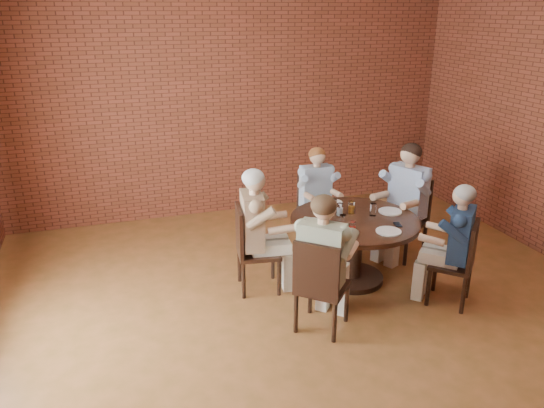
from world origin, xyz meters
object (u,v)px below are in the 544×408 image
object	(u,v)px
chair_d	(320,283)
diner_c	(258,231)
diner_d	(323,263)
chair_e	(460,260)
diner_e	(454,245)
smartphone	(398,224)
chair_c	(250,246)
chair_a	(408,213)
chair_b	(314,206)
diner_b	(317,198)
dining_table	(354,237)
diner_a	(405,202)

from	to	relation	value
chair_d	diner_c	bearing A→B (deg)	-30.63
diner_d	chair_e	world-z (taller)	diner_d
diner_e	smartphone	distance (m)	0.60
chair_d	diner_e	xyz separation A→B (m)	(1.50, 0.09, 0.13)
diner_c	diner_e	distance (m)	2.01
chair_c	chair_e	distance (m)	2.17
chair_d	chair_e	xyz separation A→B (m)	(1.56, 0.03, -0.02)
chair_a	chair_e	xyz separation A→B (m)	(-0.16, -1.24, -0.03)
chair_b	chair_e	world-z (taller)	chair_e
chair_a	chair_b	xyz separation A→B (m)	(-0.96, 0.67, -0.03)
diner_b	diner_c	size ratio (longest dim) A/B	0.94
chair_c	chair_d	xyz separation A→B (m)	(0.38, -0.99, -0.00)
chair_c	diner_d	distance (m)	1.04
chair_a	chair_c	world-z (taller)	chair_a
chair_b	diner_e	distance (m)	2.01
dining_table	chair_c	bearing A→B (deg)	171.77
dining_table	diner_d	bearing A→B (deg)	-132.62
diner_a	diner_c	bearing A→B (deg)	-107.54
diner_a	chair_c	size ratio (longest dim) A/B	1.48
dining_table	chair_b	xyz separation A→B (m)	(-0.01, 1.12, -0.03)
chair_b	chair_e	distance (m)	2.07
chair_d	chair_e	world-z (taller)	chair_d
chair_c	smartphone	world-z (taller)	chair_c
diner_b	diner_d	xyz separation A→B (m)	(-0.69, -1.80, 0.04)
chair_c	chair_a	bearing A→B (deg)	-74.17
chair_c	chair_e	size ratio (longest dim) A/B	1.04
diner_a	chair_b	bearing A→B (deg)	-154.14
diner_b	diner_d	world-z (taller)	diner_d
chair_c	chair_d	world-z (taller)	chair_c
chair_d	smartphone	world-z (taller)	chair_d
chair_d	diner_d	xyz separation A→B (m)	(0.06, 0.07, 0.17)
diner_b	diner_e	world-z (taller)	diner_e
smartphone	diner_d	bearing A→B (deg)	-141.47
chair_c	chair_d	distance (m)	1.06
diner_a	smartphone	bearing A→B (deg)	-61.30
diner_a	smartphone	world-z (taller)	diner_a
dining_table	diner_d	distance (m)	1.04
diner_e	chair_a	bearing A→B (deg)	-145.30
chair_a	chair_d	size ratio (longest dim) A/B	1.03
diner_d	diner_e	distance (m)	1.44
chair_d	chair_e	size ratio (longest dim) A/B	1.04
diner_c	diner_d	xyz separation A→B (m)	(0.35, -0.91, -0.00)
dining_table	chair_b	size ratio (longest dim) A/B	1.55
diner_b	chair_e	bearing A→B (deg)	-66.71
diner_b	chair_e	world-z (taller)	diner_b
chair_a	chair_e	world-z (taller)	chair_a
chair_d	diner_b	bearing A→B (deg)	-69.35
diner_a	chair_e	bearing A→B (deg)	-28.29
diner_a	chair_d	bearing A→B (deg)	-77.91
dining_table	chair_e	world-z (taller)	chair_e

